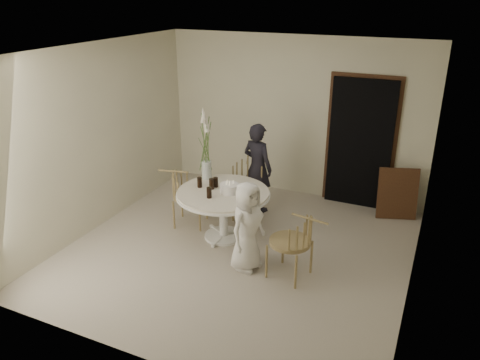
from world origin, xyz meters
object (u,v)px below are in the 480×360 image
at_px(table, 223,199).
at_px(chair_far, 247,178).
at_px(chair_left, 182,190).
at_px(flower_vase, 206,150).
at_px(chair_right, 299,238).
at_px(girl, 258,168).
at_px(boy, 247,227).
at_px(birthday_cake, 229,188).

xyz_separation_m(table, chair_far, (-0.02, 0.91, -0.03)).
distance_m(chair_left, flower_vase, 0.73).
xyz_separation_m(chair_right, chair_left, (-2.07, 0.69, -0.01)).
bearing_deg(chair_right, girl, -132.80).
distance_m(chair_far, girl, 0.24).
relative_size(boy, flower_vase, 1.10).
distance_m(chair_left, boy, 1.56).
height_order(table, girl, girl).
bearing_deg(boy, girl, 30.00).
bearing_deg(chair_right, flower_vase, -106.85).
bearing_deg(chair_left, chair_far, -57.22).
distance_m(table, birthday_cake, 0.20).
xyz_separation_m(table, chair_right, (1.30, -0.56, -0.04)).
height_order(chair_right, girl, girl).
xyz_separation_m(boy, flower_vase, (-1.06, 0.92, 0.59)).
distance_m(boy, birthday_cake, 0.81).
bearing_deg(table, chair_left, 170.11).
height_order(chair_left, girl, girl).
bearing_deg(chair_left, table, -113.48).
bearing_deg(chair_far, table, -109.79).
relative_size(table, boy, 1.12).
bearing_deg(flower_vase, table, -37.28).
bearing_deg(girl, chair_far, 70.90).
xyz_separation_m(table, girl, (0.08, 1.07, 0.11)).
relative_size(chair_far, boy, 0.76).
bearing_deg(birthday_cake, chair_far, 97.76).
xyz_separation_m(boy, birthday_cake, (-0.53, 0.58, 0.20)).
bearing_deg(chair_left, chair_right, -122.07).
height_order(chair_far, girl, girl).
bearing_deg(chair_right, chair_left, -98.24).
relative_size(table, chair_left, 1.52).
xyz_separation_m(chair_far, girl, (0.11, 0.16, 0.14)).
distance_m(chair_far, flower_vase, 0.93).
xyz_separation_m(chair_far, flower_vase, (-0.41, -0.58, 0.60)).
relative_size(girl, flower_vase, 1.34).
xyz_separation_m(chair_right, girl, (-1.22, 1.62, 0.15)).
distance_m(table, chair_left, 0.78).
height_order(table, chair_right, chair_right).
distance_m(birthday_cake, flower_vase, 0.74).
relative_size(chair_right, birthday_cake, 3.36).
distance_m(chair_far, chair_right, 1.98).
bearing_deg(boy, birthday_cake, 53.84).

